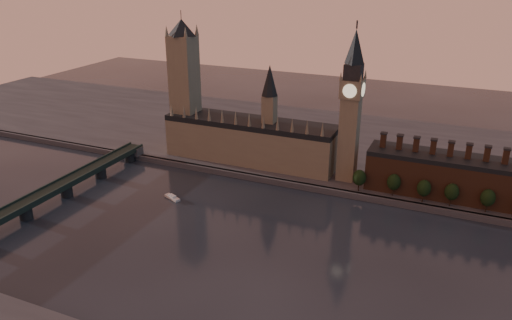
# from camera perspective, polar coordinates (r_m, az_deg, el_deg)

# --- Properties ---
(ground) EXTENTS (900.00, 900.00, 0.00)m
(ground) POSITION_cam_1_polar(r_m,az_deg,el_deg) (264.75, 2.11, -11.47)
(ground) COLOR black
(ground) RESTS_ON ground
(north_bank) EXTENTS (900.00, 182.00, 4.00)m
(north_bank) POSITION_cam_1_polar(r_m,az_deg,el_deg) (418.06, 11.13, 1.35)
(north_bank) COLOR #4B4A50
(north_bank) RESTS_ON ground
(palace_of_westminster) EXTENTS (130.00, 30.30, 74.00)m
(palace_of_westminster) POSITION_cam_1_polar(r_m,az_deg,el_deg) (373.32, -0.55, 2.48)
(palace_of_westminster) COLOR #7A6E57
(palace_of_westminster) RESTS_ON north_bank
(victoria_tower) EXTENTS (24.00, 24.00, 108.00)m
(victoria_tower) POSITION_cam_1_polar(r_m,az_deg,el_deg) (388.16, -8.17, 8.77)
(victoria_tower) COLOR #7A6E57
(victoria_tower) RESTS_ON north_bank
(big_ben) EXTENTS (15.00, 15.00, 107.00)m
(big_ben) POSITION_cam_1_polar(r_m,az_deg,el_deg) (335.96, 10.81, 6.17)
(big_ben) COLOR #7A6E57
(big_ben) RESTS_ON north_bank
(chimney_block) EXTENTS (110.00, 25.00, 37.00)m
(chimney_block) POSITION_cam_1_polar(r_m,az_deg,el_deg) (341.23, 21.83, -1.76)
(chimney_block) COLOR brown
(chimney_block) RESTS_ON north_bank
(embankment_tree_0) EXTENTS (8.60, 8.60, 14.88)m
(embankment_tree_0) POSITION_cam_1_polar(r_m,az_deg,el_deg) (332.79, 11.73, -1.99)
(embankment_tree_0) COLOR black
(embankment_tree_0) RESTS_ON north_bank
(embankment_tree_1) EXTENTS (8.60, 8.60, 14.88)m
(embankment_tree_1) POSITION_cam_1_polar(r_m,az_deg,el_deg) (331.42, 15.47, -2.45)
(embankment_tree_1) COLOR black
(embankment_tree_1) RESTS_ON north_bank
(embankment_tree_2) EXTENTS (8.60, 8.60, 14.88)m
(embankment_tree_2) POSITION_cam_1_polar(r_m,az_deg,el_deg) (328.34, 18.65, -3.07)
(embankment_tree_2) COLOR black
(embankment_tree_2) RESTS_ON north_bank
(embankment_tree_3) EXTENTS (8.60, 8.60, 14.88)m
(embankment_tree_3) POSITION_cam_1_polar(r_m,az_deg,el_deg) (329.03, 21.47, -3.41)
(embankment_tree_3) COLOR black
(embankment_tree_3) RESTS_ON north_bank
(embankment_tree_4) EXTENTS (8.60, 8.60, 14.88)m
(embankment_tree_4) POSITION_cam_1_polar(r_m,az_deg,el_deg) (329.46, 24.97, -3.94)
(embankment_tree_4) COLOR black
(embankment_tree_4) RESTS_ON north_bank
(westminster_bridge) EXTENTS (14.00, 200.00, 11.55)m
(westminster_bridge) POSITION_cam_1_polar(r_m,az_deg,el_deg) (339.98, -23.20, -3.99)
(westminster_bridge) COLOR black
(westminster_bridge) RESTS_ON ground
(river_boat) EXTENTS (13.35, 8.57, 2.59)m
(river_boat) POSITION_cam_1_polar(r_m,az_deg,el_deg) (332.45, -9.55, -4.23)
(river_boat) COLOR silver
(river_boat) RESTS_ON ground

